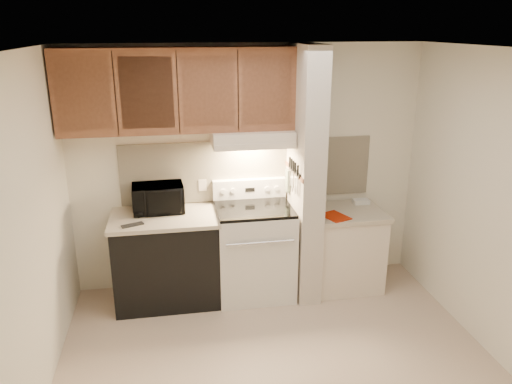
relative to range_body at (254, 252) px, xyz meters
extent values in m
plane|color=beige|center=(0.00, -1.16, -0.46)|extent=(3.60, 3.60, 0.00)
plane|color=white|center=(0.00, -1.16, 2.04)|extent=(3.60, 3.60, 0.00)
cube|color=white|center=(0.00, 0.34, 0.79)|extent=(3.60, 2.50, 0.02)
cube|color=white|center=(-1.80, -1.16, 0.79)|extent=(0.02, 3.00, 2.50)
cube|color=white|center=(1.80, -1.16, 0.79)|extent=(0.02, 3.00, 2.50)
cube|color=#F9E9C6|center=(0.00, 0.33, 0.78)|extent=(2.60, 0.02, 0.63)
cube|color=silver|center=(0.00, 0.00, 0.00)|extent=(0.76, 0.65, 0.92)
cube|color=black|center=(0.00, -0.32, 0.04)|extent=(0.50, 0.01, 0.30)
cylinder|color=silver|center=(0.00, -0.35, 0.26)|extent=(0.65, 0.02, 0.02)
cube|color=black|center=(0.00, 0.00, 0.48)|extent=(0.74, 0.64, 0.03)
cube|color=silver|center=(0.00, 0.28, 0.59)|extent=(0.76, 0.08, 0.20)
cube|color=black|center=(0.00, 0.24, 0.59)|extent=(0.10, 0.01, 0.04)
cylinder|color=silver|center=(-0.28, 0.24, 0.59)|extent=(0.05, 0.02, 0.05)
cylinder|color=silver|center=(-0.18, 0.24, 0.59)|extent=(0.05, 0.02, 0.05)
cylinder|color=silver|center=(0.18, 0.24, 0.59)|extent=(0.05, 0.02, 0.05)
cylinder|color=silver|center=(0.28, 0.24, 0.59)|extent=(0.05, 0.02, 0.05)
cube|color=black|center=(-0.88, 0.01, -0.03)|extent=(1.00, 0.63, 0.87)
cube|color=#C2B59D|center=(-0.88, 0.01, 0.43)|extent=(1.04, 0.67, 0.04)
cube|color=black|center=(-1.17, -0.19, 0.46)|extent=(0.21, 0.13, 0.01)
cylinder|color=#2B5D53|center=(-1.07, 0.23, 0.50)|extent=(0.11, 0.11, 0.09)
cube|color=beige|center=(-0.48, 0.32, 0.64)|extent=(0.08, 0.01, 0.12)
imported|color=black|center=(-0.93, 0.15, 0.59)|extent=(0.51, 0.36, 0.27)
cube|color=beige|center=(0.51, -0.01, 0.79)|extent=(0.22, 0.70, 2.50)
cube|color=brown|center=(0.39, -0.01, 0.84)|extent=(0.01, 0.70, 0.04)
cube|color=black|center=(0.39, -0.06, 0.86)|extent=(0.02, 0.42, 0.04)
cube|color=silver|center=(0.38, -0.21, 0.76)|extent=(0.01, 0.03, 0.16)
cylinder|color=black|center=(0.38, -0.23, 0.91)|extent=(0.02, 0.02, 0.10)
cube|color=silver|center=(0.38, -0.15, 0.75)|extent=(0.01, 0.04, 0.18)
cylinder|color=black|center=(0.38, -0.13, 0.91)|extent=(0.02, 0.02, 0.10)
cube|color=silver|center=(0.38, -0.04, 0.74)|extent=(0.01, 0.04, 0.20)
cylinder|color=black|center=(0.38, -0.06, 0.91)|extent=(0.02, 0.02, 0.10)
cube|color=silver|center=(0.38, 0.01, 0.76)|extent=(0.01, 0.04, 0.16)
cylinder|color=black|center=(0.38, 0.01, 0.91)|extent=(0.02, 0.02, 0.10)
cube|color=silver|center=(0.38, 0.10, 0.75)|extent=(0.01, 0.04, 0.18)
cylinder|color=black|center=(0.38, 0.09, 0.91)|extent=(0.02, 0.02, 0.10)
cube|color=slate|center=(0.38, 0.17, 0.69)|extent=(0.03, 0.10, 0.23)
cube|color=beige|center=(0.97, -0.01, -0.06)|extent=(0.70, 0.60, 0.81)
cube|color=#C2B59D|center=(0.97, -0.01, 0.37)|extent=(0.74, 0.64, 0.04)
cube|color=#A61E03|center=(0.79, -0.16, 0.39)|extent=(0.29, 0.34, 0.01)
cube|color=white|center=(1.19, 0.17, 0.41)|extent=(0.17, 0.12, 0.04)
cube|color=beige|center=(0.00, 0.12, 1.17)|extent=(0.78, 0.44, 0.15)
cube|color=beige|center=(0.00, -0.08, 1.12)|extent=(0.78, 0.04, 0.06)
cube|color=brown|center=(-0.69, 0.17, 1.62)|extent=(2.18, 0.33, 0.77)
cube|color=brown|center=(-1.51, 0.01, 1.62)|extent=(0.46, 0.01, 0.63)
cube|color=black|center=(-1.23, 0.01, 1.62)|extent=(0.01, 0.01, 0.73)
cube|color=brown|center=(-0.96, 0.01, 1.62)|extent=(0.46, 0.01, 0.63)
cube|color=black|center=(-0.69, 0.01, 1.62)|extent=(0.01, 0.01, 0.73)
cube|color=brown|center=(-0.42, 0.01, 1.62)|extent=(0.46, 0.01, 0.63)
cube|color=black|center=(-0.14, 0.01, 1.62)|extent=(0.01, 0.01, 0.73)
cube|color=brown|center=(0.13, 0.01, 1.62)|extent=(0.46, 0.01, 0.63)
camera|label=1|loc=(-0.78, -4.56, 2.19)|focal=35.00mm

